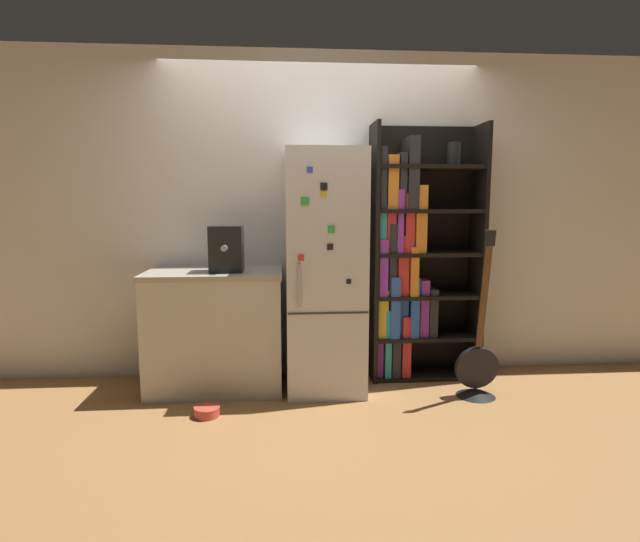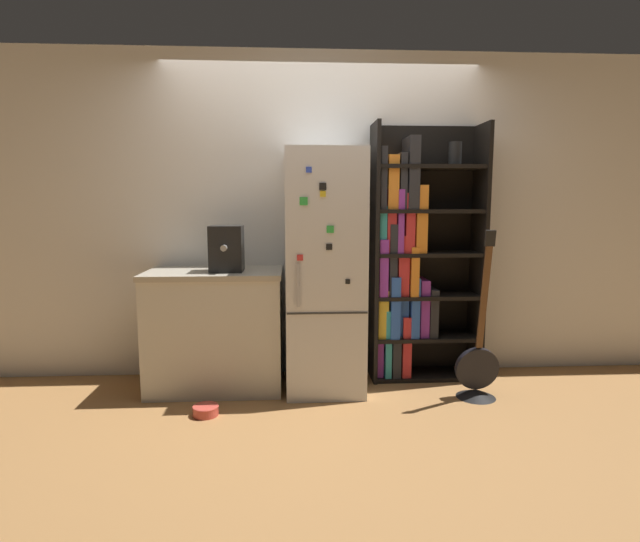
% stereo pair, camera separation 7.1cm
% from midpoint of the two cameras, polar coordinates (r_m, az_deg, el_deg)
% --- Properties ---
extents(ground_plane, '(16.00, 16.00, 0.00)m').
position_cam_midpoint_polar(ground_plane, '(3.88, 0.07, -13.52)').
color(ground_plane, '#A87542').
extents(wall_back, '(8.00, 0.05, 2.60)m').
position_cam_midpoint_polar(wall_back, '(4.09, -0.45, 6.24)').
color(wall_back, white).
rests_on(wall_back, ground_plane).
extents(refrigerator, '(0.57, 0.70, 1.79)m').
position_cam_midpoint_polar(refrigerator, '(3.76, -0.06, -0.07)').
color(refrigerator, silver).
rests_on(refrigerator, ground_plane).
extents(bookshelf, '(0.87, 0.35, 2.02)m').
position_cam_midpoint_polar(bookshelf, '(4.06, 9.73, 1.12)').
color(bookshelf, black).
rests_on(bookshelf, ground_plane).
extents(kitchen_counter, '(1.01, 0.63, 0.91)m').
position_cam_midpoint_polar(kitchen_counter, '(3.91, -12.32, -6.55)').
color(kitchen_counter, beige).
rests_on(kitchen_counter, ground_plane).
extents(espresso_machine, '(0.24, 0.30, 0.34)m').
position_cam_midpoint_polar(espresso_machine, '(3.74, -11.16, 2.52)').
color(espresso_machine, black).
rests_on(espresso_machine, kitchen_counter).
extents(guitar, '(0.32, 0.29, 1.23)m').
position_cam_midpoint_polar(guitar, '(3.88, 16.97, -11.11)').
color(guitar, black).
rests_on(guitar, ground_plane).
extents(pet_bowl, '(0.17, 0.17, 0.07)m').
position_cam_midpoint_polar(pet_bowl, '(3.53, -13.39, -15.28)').
color(pet_bowl, '#D84C3F').
rests_on(pet_bowl, ground_plane).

